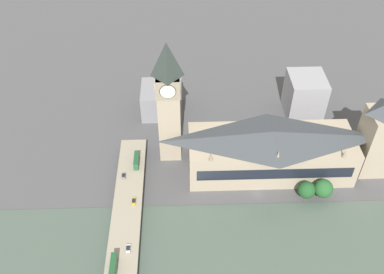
{
  "coord_description": "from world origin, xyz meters",
  "views": [
    {
      "loc": [
        -138.43,
        37.52,
        167.08
      ],
      "look_at": [
        23.04,
        32.37,
        19.29
      ],
      "focal_mm": 40.0,
      "sensor_mm": 36.0,
      "label": 1
    }
  ],
  "objects_px": {
    "car_southbound_mid": "(134,201)",
    "car_southbound_lead": "(128,248)",
    "parliament_hall": "(271,151)",
    "double_decker_bus_mid": "(113,266)",
    "victoria_tower": "(381,136)",
    "double_decker_bus_lead": "(136,160)",
    "clock_tower": "(169,100)",
    "road_bridge": "(123,251)",
    "car_northbound_tail": "(124,176)"
  },
  "relations": [
    {
      "from": "car_southbound_mid",
      "to": "car_southbound_lead",
      "type": "bearing_deg",
      "value": 178.69
    },
    {
      "from": "parliament_hall",
      "to": "double_decker_bus_mid",
      "type": "relative_size",
      "value": 8.03
    },
    {
      "from": "car_southbound_lead",
      "to": "car_southbound_mid",
      "type": "bearing_deg",
      "value": -1.31
    },
    {
      "from": "double_decker_bus_mid",
      "to": "car_southbound_mid",
      "type": "relative_size",
      "value": 2.33
    },
    {
      "from": "victoria_tower",
      "to": "double_decker_bus_lead",
      "type": "xyz_separation_m",
      "value": [
        1.07,
        124.58,
        -14.57
      ]
    },
    {
      "from": "parliament_hall",
      "to": "double_decker_bus_lead",
      "type": "bearing_deg",
      "value": 89.07
    },
    {
      "from": "clock_tower",
      "to": "double_decker_bus_lead",
      "type": "xyz_separation_m",
      "value": [
        -12.43,
        17.77,
        -29.24
      ]
    },
    {
      "from": "victoria_tower",
      "to": "road_bridge",
      "type": "xyz_separation_m",
      "value": [
        -50.86,
        127.42,
        -18.13
      ]
    },
    {
      "from": "car_southbound_lead",
      "to": "car_southbound_mid",
      "type": "distance_m",
      "value": 26.36
    },
    {
      "from": "car_southbound_mid",
      "to": "double_decker_bus_lead",
      "type": "bearing_deg",
      "value": 0.53
    },
    {
      "from": "parliament_hall",
      "to": "road_bridge",
      "type": "xyz_separation_m",
      "value": [
        -50.8,
        72.39,
        -9.08
      ]
    },
    {
      "from": "clock_tower",
      "to": "victoria_tower",
      "type": "distance_m",
      "value": 108.66
    },
    {
      "from": "parliament_hall",
      "to": "double_decker_bus_lead",
      "type": "height_order",
      "value": "parliament_hall"
    },
    {
      "from": "victoria_tower",
      "to": "road_bridge",
      "type": "bearing_deg",
      "value": 111.76
    },
    {
      "from": "road_bridge",
      "to": "double_decker_bus_lead",
      "type": "distance_m",
      "value": 52.13
    },
    {
      "from": "parliament_hall",
      "to": "double_decker_bus_lead",
      "type": "relative_size",
      "value": 7.98
    },
    {
      "from": "parliament_hall",
      "to": "road_bridge",
      "type": "distance_m",
      "value": 88.9
    },
    {
      "from": "clock_tower",
      "to": "double_decker_bus_mid",
      "type": "height_order",
      "value": "clock_tower"
    },
    {
      "from": "double_decker_bus_lead",
      "to": "double_decker_bus_mid",
      "type": "relative_size",
      "value": 1.01
    },
    {
      "from": "car_southbound_lead",
      "to": "double_decker_bus_lead",
      "type": "bearing_deg",
      "value": -0.4
    },
    {
      "from": "double_decker_bus_mid",
      "to": "double_decker_bus_lead",
      "type": "bearing_deg",
      "value": -5.21
    },
    {
      "from": "parliament_hall",
      "to": "road_bridge",
      "type": "bearing_deg",
      "value": 125.06
    },
    {
      "from": "road_bridge",
      "to": "double_decker_bus_mid",
      "type": "height_order",
      "value": "double_decker_bus_mid"
    },
    {
      "from": "parliament_hall",
      "to": "car_southbound_lead",
      "type": "xyz_separation_m",
      "value": [
        -50.86,
        69.92,
        -7.36
      ]
    },
    {
      "from": "parliament_hall",
      "to": "road_bridge",
      "type": "relative_size",
      "value": 0.6
    },
    {
      "from": "double_decker_bus_mid",
      "to": "car_northbound_tail",
      "type": "relative_size",
      "value": 2.73
    },
    {
      "from": "parliament_hall",
      "to": "car_southbound_mid",
      "type": "bearing_deg",
      "value": 109.47
    },
    {
      "from": "parliament_hall",
      "to": "car_northbound_tail",
      "type": "distance_m",
      "value": 76.39
    },
    {
      "from": "parliament_hall",
      "to": "car_northbound_tail",
      "type": "relative_size",
      "value": 21.91
    },
    {
      "from": "clock_tower",
      "to": "double_decker_bus_mid",
      "type": "distance_m",
      "value": 82.81
    },
    {
      "from": "double_decker_bus_mid",
      "to": "road_bridge",
      "type": "bearing_deg",
      "value": -16.09
    },
    {
      "from": "road_bridge",
      "to": "car_southbound_mid",
      "type": "bearing_deg",
      "value": -6.68
    },
    {
      "from": "double_decker_bus_mid",
      "to": "car_southbound_mid",
      "type": "xyz_separation_m",
      "value": [
        35.89,
        -5.85,
        -2.16
      ]
    },
    {
      "from": "victoria_tower",
      "to": "double_decker_bus_mid",
      "type": "bearing_deg",
      "value": 114.91
    },
    {
      "from": "double_decker_bus_lead",
      "to": "car_northbound_tail",
      "type": "distance_m",
      "value": 11.06
    },
    {
      "from": "victoria_tower",
      "to": "car_southbound_mid",
      "type": "relative_size",
      "value": 10.8
    },
    {
      "from": "victoria_tower",
      "to": "car_southbound_mid",
      "type": "height_order",
      "value": "victoria_tower"
    },
    {
      "from": "clock_tower",
      "to": "road_bridge",
      "type": "relative_size",
      "value": 0.49
    },
    {
      "from": "double_decker_bus_mid",
      "to": "parliament_hall",
      "type": "bearing_deg",
      "value": -51.22
    },
    {
      "from": "car_northbound_tail",
      "to": "car_southbound_lead",
      "type": "distance_m",
      "value": 43.32
    },
    {
      "from": "parliament_hall",
      "to": "clock_tower",
      "type": "bearing_deg",
      "value": 75.33
    },
    {
      "from": "parliament_hall",
      "to": "car_southbound_mid",
      "type": "height_order",
      "value": "parliament_hall"
    },
    {
      "from": "double_decker_bus_mid",
      "to": "victoria_tower",
      "type": "bearing_deg",
      "value": -65.09
    },
    {
      "from": "parliament_hall",
      "to": "double_decker_bus_lead",
      "type": "xyz_separation_m",
      "value": [
        1.13,
        69.55,
        -5.51
      ]
    },
    {
      "from": "parliament_hall",
      "to": "car_northbound_tail",
      "type": "height_order",
      "value": "parliament_hall"
    },
    {
      "from": "parliament_hall",
      "to": "car_southbound_lead",
      "type": "bearing_deg",
      "value": 126.04
    },
    {
      "from": "victoria_tower",
      "to": "car_northbound_tail",
      "type": "bearing_deg",
      "value": 93.5
    },
    {
      "from": "double_decker_bus_lead",
      "to": "car_northbound_tail",
      "type": "height_order",
      "value": "double_decker_bus_lead"
    },
    {
      "from": "parliament_hall",
      "to": "car_southbound_mid",
      "type": "relative_size",
      "value": 18.71
    },
    {
      "from": "clock_tower",
      "to": "car_southbound_mid",
      "type": "relative_size",
      "value": 15.48
    }
  ]
}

